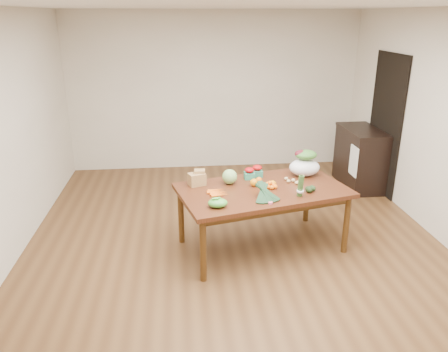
{
  "coord_description": "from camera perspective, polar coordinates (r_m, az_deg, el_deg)",
  "views": [
    {
      "loc": [
        -0.61,
        -4.57,
        2.61
      ],
      "look_at": [
        -0.14,
        0.0,
        0.91
      ],
      "focal_mm": 35.0,
      "sensor_mm": 36.0,
      "label": 1
    }
  ],
  "objects": [
    {
      "name": "potato_b",
      "position": [
        5.15,
        9.47,
        -0.87
      ],
      "size": [
        0.05,
        0.04,
        0.04
      ],
      "primitive_type": "ellipsoid",
      "color": "#D4C47A",
      "rests_on": "dining_table"
    },
    {
      "name": "strawberry_basket_b",
      "position": [
        5.35,
        4.35,
        0.56
      ],
      "size": [
        0.15,
        0.15,
        0.11
      ],
      "primitive_type": null,
      "rotation": [
        0.0,
        0.0,
        0.25
      ],
      "color": "red",
      "rests_on": "dining_table"
    },
    {
      "name": "potato_c",
      "position": [
        5.22,
        9.04,
        -0.55
      ],
      "size": [
        0.05,
        0.05,
        0.04
      ],
      "primitive_type": "ellipsoid",
      "color": "tan",
      "rests_on": "dining_table"
    },
    {
      "name": "paper_bag",
      "position": [
        5.04,
        -3.57,
        -0.27
      ],
      "size": [
        0.29,
        0.26,
        0.17
      ],
      "primitive_type": null,
      "rotation": [
        0.0,
        0.0,
        0.25
      ],
      "color": "#A48749",
      "rests_on": "dining_table"
    },
    {
      "name": "avocado_b",
      "position": [
        4.99,
        11.48,
        -1.57
      ],
      "size": [
        0.09,
        0.11,
        0.06
      ],
      "primitive_type": "ellipsoid",
      "rotation": [
        0.0,
        0.0,
        0.3
      ],
      "color": "black",
      "rests_on": "dining_table"
    },
    {
      "name": "potato_a",
      "position": [
        5.19,
        8.43,
        -0.67
      ],
      "size": [
        0.05,
        0.04,
        0.04
      ],
      "primitive_type": "ellipsoid",
      "color": "tan",
      "rests_on": "dining_table"
    },
    {
      "name": "mandarin_cluster",
      "position": [
        5.01,
        6.01,
        -1.04
      ],
      "size": [
        0.22,
        0.22,
        0.08
      ],
      "primitive_type": null,
      "rotation": [
        0.0,
        0.0,
        0.25
      ],
      "color": "orange",
      "rests_on": "dining_table"
    },
    {
      "name": "ceiling",
      "position": [
        4.61,
        1.85,
        21.46
      ],
      "size": [
        5.0,
        6.0,
        0.02
      ],
      "primitive_type": "cube",
      "color": "white",
      "rests_on": "room_walls"
    },
    {
      "name": "carrots",
      "position": [
        4.82,
        -0.81,
        -2.16
      ],
      "size": [
        0.27,
        0.26,
        0.03
      ],
      "primitive_type": null,
      "rotation": [
        0.0,
        0.0,
        0.25
      ],
      "color": "orange",
      "rests_on": "dining_table"
    },
    {
      "name": "avocado_a",
      "position": [
        4.94,
        11.01,
        -1.73
      ],
      "size": [
        0.1,
        0.12,
        0.07
      ],
      "primitive_type": "ellipsoid",
      "rotation": [
        0.0,
        0.0,
        0.3
      ],
      "color": "black",
      "rests_on": "dining_table"
    },
    {
      "name": "doorway_dark",
      "position": [
        7.08,
        20.3,
        6.34
      ],
      "size": [
        0.02,
        1.0,
        2.1
      ],
      "primitive_type": "cube",
      "color": "black",
      "rests_on": "floor"
    },
    {
      "name": "orange_a",
      "position": [
        5.03,
        3.94,
        -0.86
      ],
      "size": [
        0.09,
        0.09,
        0.09
      ],
      "primitive_type": "sphere",
      "color": "orange",
      "rests_on": "dining_table"
    },
    {
      "name": "orange_b",
      "position": [
        5.13,
        4.58,
        -0.54
      ],
      "size": [
        0.07,
        0.07,
        0.07
      ],
      "primitive_type": "sphere",
      "color": "#ED5A0E",
      "rests_on": "dining_table"
    },
    {
      "name": "room_walls",
      "position": [
        4.78,
        1.67,
        5.06
      ],
      "size": [
        5.02,
        6.02,
        2.7
      ],
      "color": "silver",
      "rests_on": "floor"
    },
    {
      "name": "strawberry_basket_a",
      "position": [
        5.26,
        3.33,
        0.23
      ],
      "size": [
        0.15,
        0.15,
        0.11
      ],
      "primitive_type": null,
      "rotation": [
        0.0,
        0.0,
        0.25
      ],
      "color": "#AD0B11",
      "rests_on": "dining_table"
    },
    {
      "name": "floor",
      "position": [
        5.3,
        1.52,
        -9.17
      ],
      "size": [
        6.0,
        6.0,
        0.0
      ],
      "primitive_type": "plane",
      "color": "brown",
      "rests_on": "ground"
    },
    {
      "name": "potato_e",
      "position": [
        5.16,
        9.67,
        -0.84
      ],
      "size": [
        0.05,
        0.05,
        0.04
      ],
      "primitive_type": "ellipsoid",
      "color": "tan",
      "rests_on": "dining_table"
    },
    {
      "name": "potato_d",
      "position": [
        5.26,
        8.12,
        -0.34
      ],
      "size": [
        0.05,
        0.04,
        0.04
      ],
      "primitive_type": "ellipsoid",
      "color": "tan",
      "rests_on": "dining_table"
    },
    {
      "name": "cabinet",
      "position": [
        7.27,
        17.32,
        2.28
      ],
      "size": [
        0.52,
        1.02,
        0.94
      ],
      "primitive_type": "cube",
      "color": "black",
      "rests_on": "floor"
    },
    {
      "name": "asparagus_bundle",
      "position": [
        4.78,
        9.96,
        -1.27
      ],
      "size": [
        0.11,
        0.13,
        0.26
      ],
      "primitive_type": null,
      "rotation": [
        0.15,
        0.0,
        0.25
      ],
      "color": "#4E6F32",
      "rests_on": "dining_table"
    },
    {
      "name": "salad_bag",
      "position": [
        5.41,
        10.49,
        1.52
      ],
      "size": [
        0.43,
        0.37,
        0.29
      ],
      "primitive_type": null,
      "rotation": [
        0.0,
        0.0,
        0.25
      ],
      "color": "white",
      "rests_on": "dining_table"
    },
    {
      "name": "snap_pea_bag",
      "position": [
        4.48,
        -0.83,
        -3.54
      ],
      "size": [
        0.2,
        0.15,
        0.09
      ],
      "primitive_type": "ellipsoid",
      "color": "green",
      "rests_on": "dining_table"
    },
    {
      "name": "dining_table",
      "position": [
        5.14,
        4.97,
        -5.5
      ],
      "size": [
        2.08,
        1.47,
        0.75
      ],
      "primitive_type": "cube",
      "rotation": [
        0.0,
        0.0,
        0.25
      ],
      "color": "#4E2412",
      "rests_on": "floor"
    },
    {
      "name": "orange_c",
      "position": [
        5.05,
        6.38,
        -0.96
      ],
      "size": [
        0.07,
        0.07,
        0.07
      ],
      "primitive_type": "sphere",
      "color": "#FF9B0F",
      "rests_on": "dining_table"
    },
    {
      "name": "cabbage",
      "position": [
        5.08,
        0.74,
        -0.09
      ],
      "size": [
        0.17,
        0.17,
        0.17
      ],
      "primitive_type": "sphere",
      "color": "#8BB769",
      "rests_on": "dining_table"
    },
    {
      "name": "dish_towel",
      "position": [
        6.82,
        16.57,
        1.89
      ],
      "size": [
        0.02,
        0.28,
        0.45
      ],
      "primitive_type": "cube",
      "color": "white",
      "rests_on": "cabinet"
    },
    {
      "name": "kale_bunch",
      "position": [
        4.65,
        5.57,
        -2.25
      ],
      "size": [
        0.41,
        0.47,
        0.16
      ],
      "primitive_type": null,
      "rotation": [
        0.0,
        0.0,
        0.25
      ],
      "color": "black",
      "rests_on": "dining_table"
    }
  ]
}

